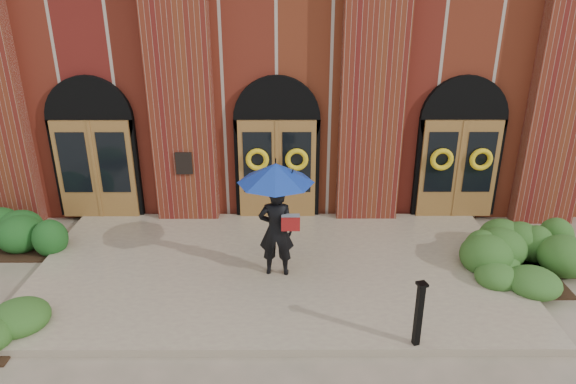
{
  "coord_description": "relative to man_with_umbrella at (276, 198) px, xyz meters",
  "views": [
    {
      "loc": [
        0.23,
        -9.25,
        5.71
      ],
      "look_at": [
        0.26,
        1.0,
        1.5
      ],
      "focal_mm": 32.0,
      "sensor_mm": 36.0,
      "label": 1
    }
  ],
  "objects": [
    {
      "name": "metal_post",
      "position": [
        2.34,
        -2.26,
        -1.05
      ],
      "size": [
        0.19,
        0.19,
        1.17
      ],
      "rotation": [
        0.0,
        0.0,
        0.27
      ],
      "color": "black",
      "rests_on": "landing"
    },
    {
      "name": "man_with_umbrella",
      "position": [
        0.0,
        0.0,
        0.0
      ],
      "size": [
        1.56,
        1.56,
        2.38
      ],
      "rotation": [
        0.0,
        0.0,
        3.1
      ],
      "color": "black",
      "rests_on": "landing"
    },
    {
      "name": "hedge_wall_right",
      "position": [
        5.62,
        0.7,
        -1.42
      ],
      "size": [
        3.1,
        1.24,
        0.8
      ],
      "primitive_type": "ellipsoid",
      "color": "#2A511C",
      "rests_on": "ground"
    },
    {
      "name": "landing",
      "position": [
        -0.03,
        0.24,
        -1.74
      ],
      "size": [
        10.0,
        5.3,
        0.15
      ],
      "primitive_type": "cube",
      "color": "tan",
      "rests_on": "ground"
    },
    {
      "name": "church_building",
      "position": [
        -0.03,
        8.88,
        1.68
      ],
      "size": [
        16.2,
        12.53,
        7.0
      ],
      "color": "#632A15",
      "rests_on": "ground"
    },
    {
      "name": "hedge_front_right",
      "position": [
        5.07,
        -0.09,
        -1.57
      ],
      "size": [
        1.41,
        1.21,
        0.5
      ],
      "primitive_type": "ellipsoid",
      "color": "#2C541E",
      "rests_on": "ground"
    },
    {
      "name": "ground",
      "position": [
        -0.03,
        0.09,
        -1.82
      ],
      "size": [
        90.0,
        90.0,
        0.0
      ],
      "primitive_type": "plane",
      "color": "gray",
      "rests_on": "ground"
    }
  ]
}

